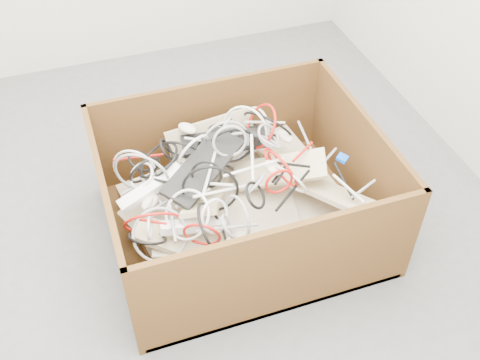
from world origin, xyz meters
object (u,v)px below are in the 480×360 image
object	(u,v)px
vga_plug	(342,158)
power_strip_right	(192,226)
power_strip_left	(151,188)
cardboard_box	(238,210)

from	to	relation	value
vga_plug	power_strip_right	bearing A→B (deg)	-116.85
power_strip_left	vga_plug	xyz separation A→B (m)	(0.84, -0.07, -0.02)
power_strip_right	vga_plug	size ratio (longest dim) A/B	5.65
power_strip_left	vga_plug	distance (m)	0.84
power_strip_left	vga_plug	size ratio (longest dim) A/B	6.58
cardboard_box	vga_plug	xyz separation A→B (m)	(0.47, -0.04, 0.21)
cardboard_box	power_strip_right	distance (m)	0.37
power_strip_right	vga_plug	bearing A→B (deg)	15.15
power_strip_left	power_strip_right	world-z (taller)	power_strip_left
cardboard_box	vga_plug	distance (m)	0.52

